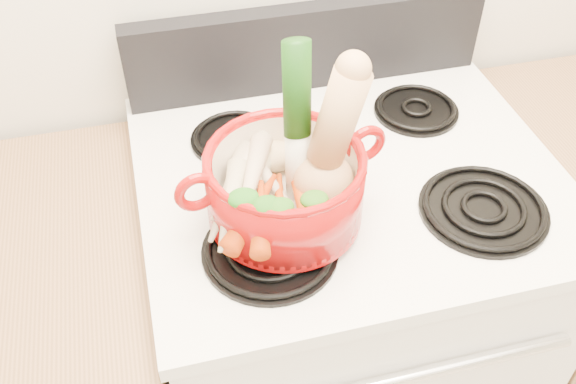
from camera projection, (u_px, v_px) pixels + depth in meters
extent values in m
cube|color=white|center=(336.00, 324.00, 1.53)|extent=(0.76, 0.65, 0.92)
cube|color=white|center=(349.00, 176.00, 1.20)|extent=(0.78, 0.67, 0.03)
cube|color=black|center=(307.00, 46.00, 1.34)|extent=(0.76, 0.05, 0.18)
cylinder|color=silver|center=(407.00, 377.00, 1.07)|extent=(0.60, 0.02, 0.02)
cylinder|color=black|center=(270.00, 249.00, 1.04)|extent=(0.22, 0.22, 0.02)
cylinder|color=black|center=(484.00, 208.00, 1.11)|extent=(0.22, 0.22, 0.02)
cylinder|color=black|center=(235.00, 137.00, 1.25)|extent=(0.17, 0.17, 0.02)
cylinder|color=black|center=(416.00, 108.00, 1.32)|extent=(0.17, 0.17, 0.02)
cylinder|color=#950A09|center=(285.00, 187.00, 1.04)|extent=(0.29, 0.29, 0.13)
torus|color=#950A09|center=(197.00, 192.00, 0.97)|extent=(0.07, 0.03, 0.07)
torus|color=#950A09|center=(366.00, 144.00, 1.05)|extent=(0.07, 0.03, 0.07)
cylinder|color=white|center=(298.00, 122.00, 0.99)|extent=(0.05, 0.08, 0.29)
ellipsoid|color=#D0B580|center=(273.00, 156.00, 1.12)|extent=(0.10, 0.08, 0.05)
cone|color=#EFE7C2|center=(249.00, 194.00, 1.05)|extent=(0.14, 0.20, 0.06)
cone|color=beige|center=(230.00, 191.00, 1.04)|extent=(0.13, 0.20, 0.06)
cone|color=beige|center=(266.00, 174.00, 1.07)|extent=(0.09, 0.18, 0.05)
cone|color=beige|center=(230.00, 204.00, 1.01)|extent=(0.10, 0.18, 0.05)
cone|color=beige|center=(239.00, 175.00, 1.05)|extent=(0.15, 0.17, 0.05)
cone|color=beige|center=(250.00, 184.00, 1.02)|extent=(0.11, 0.20, 0.05)
cone|color=#C54C09|center=(280.00, 212.00, 1.02)|extent=(0.07, 0.17, 0.05)
cone|color=red|center=(253.00, 212.00, 1.01)|extent=(0.13, 0.16, 0.05)
cone|color=#C63D09|center=(300.00, 194.00, 1.04)|extent=(0.04, 0.18, 0.05)
cone|color=#B83509|center=(261.00, 218.00, 0.99)|extent=(0.07, 0.16, 0.05)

